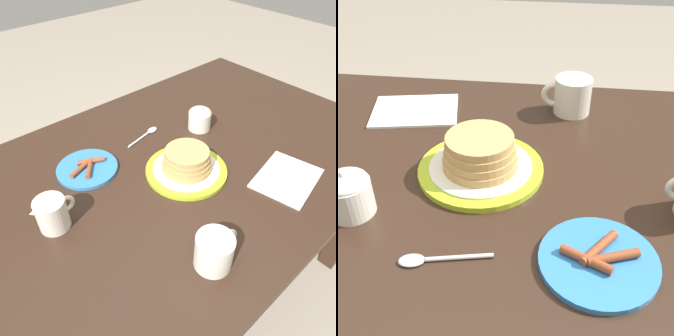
% 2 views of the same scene
% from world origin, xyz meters
% --- Properties ---
extents(ground_plane, '(8.00, 8.00, 0.00)m').
position_xyz_m(ground_plane, '(0.00, 0.00, 0.00)').
color(ground_plane, gray).
extents(dining_table, '(1.38, 0.90, 0.73)m').
position_xyz_m(dining_table, '(0.00, 0.00, 0.62)').
color(dining_table, '#332116').
rests_on(dining_table, ground_plane).
extents(pancake_plate, '(0.24, 0.24, 0.08)m').
position_xyz_m(pancake_plate, '(-0.03, -0.05, 0.76)').
color(pancake_plate, '#AAC628').
rests_on(pancake_plate, dining_table).
extents(side_plate_bacon, '(0.18, 0.18, 0.02)m').
position_xyz_m(side_plate_bacon, '(-0.24, 0.15, 0.74)').
color(side_plate_bacon, '#337AC6').
rests_on(side_plate_bacon, dining_table).
extents(coffee_mug, '(0.11, 0.08, 0.08)m').
position_xyz_m(coffee_mug, '(-0.20, -0.31, 0.78)').
color(coffee_mug, silver).
rests_on(coffee_mug, dining_table).
extents(creamer_pitcher, '(0.11, 0.07, 0.09)m').
position_xyz_m(creamer_pitcher, '(-0.41, 0.02, 0.78)').
color(creamer_pitcher, silver).
rests_on(creamer_pitcher, dining_table).
extents(sugar_bowl, '(0.08, 0.08, 0.09)m').
position_xyz_m(sugar_bowl, '(0.16, 0.08, 0.77)').
color(sugar_bowl, silver).
rests_on(sugar_bowl, dining_table).
extents(napkin, '(0.22, 0.18, 0.01)m').
position_xyz_m(napkin, '(0.16, -0.26, 0.74)').
color(napkin, white).
rests_on(napkin, dining_table).
extents(spoon, '(0.14, 0.05, 0.01)m').
position_xyz_m(spoon, '(0.01, 0.17, 0.74)').
color(spoon, silver).
rests_on(spoon, dining_table).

